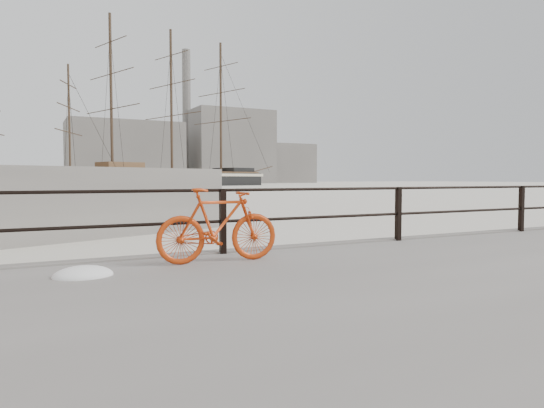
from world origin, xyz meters
name	(u,v)px	position (x,y,z in m)	size (l,w,h in m)	color
ground	(392,258)	(0.00, 0.00, 0.00)	(400.00, 400.00, 0.00)	white
guardrail	(398,214)	(0.00, -0.15, 0.85)	(28.00, 0.10, 1.00)	black
bicycle	(218,225)	(-3.84, -0.85, 0.87)	(1.71, 0.26, 1.03)	#C0370C
barque_black	(172,186)	(20.30, 89.56, 0.00)	(57.57, 18.84, 32.75)	black
schooner_mid	(29,188)	(-5.72, 78.25, 0.00)	(28.19, 11.93, 20.34)	beige
industrial_west	(125,153)	(20.00, 140.00, 9.00)	(32.00, 18.00, 18.00)	gray
industrial_mid	(229,147)	(55.00, 145.00, 12.00)	(26.00, 20.00, 24.00)	gray
industrial_east	(282,164)	(78.00, 150.00, 7.00)	(20.00, 16.00, 14.00)	gray
smokestack	(187,117)	(42.00, 150.00, 22.00)	(2.80, 2.80, 44.00)	gray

